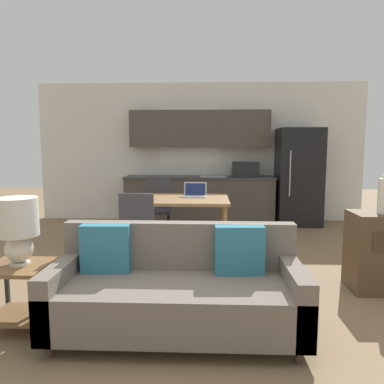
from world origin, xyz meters
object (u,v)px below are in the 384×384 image
object	(u,v)px
table_lamp	(18,225)
laptop	(195,193)
dining_table	(181,203)
couch	(177,290)
side_table	(18,286)
dining_chair_far_left	(158,206)
dining_chair_near_left	(139,229)
refrigerator	(298,177)

from	to	relation	value
table_lamp	laptop	distance (m)	2.72
dining_table	couch	distance (m)	2.26
side_table	dining_chair_far_left	bearing A→B (deg)	76.46
couch	table_lamp	bearing A→B (deg)	179.47
dining_chair_near_left	laptop	distance (m)	1.20
side_table	table_lamp	distance (m)	0.50
side_table	dining_chair_far_left	world-z (taller)	dining_chair_far_left
refrigerator	dining_chair_far_left	xyz separation A→B (m)	(-2.49, -1.16, -0.38)
dining_table	couch	world-z (taller)	couch
dining_table	dining_chair_far_left	distance (m)	0.94
couch	laptop	world-z (taller)	laptop
refrigerator	table_lamp	world-z (taller)	refrigerator
side_table	dining_chair_far_left	distance (m)	3.15
dining_chair_far_left	table_lamp	bearing A→B (deg)	-105.74
table_lamp	dining_chair_near_left	world-z (taller)	table_lamp
refrigerator	table_lamp	size ratio (longest dim) A/B	3.31
dining_table	laptop	size ratio (longest dim) A/B	3.91
dining_table	dining_chair_far_left	size ratio (longest dim) A/B	1.37
refrigerator	couch	bearing A→B (deg)	-114.76
refrigerator	couch	size ratio (longest dim) A/B	0.93
couch	side_table	size ratio (longest dim) A/B	3.62
side_table	dining_chair_near_left	distance (m)	1.58
dining_table	refrigerator	bearing A→B (deg)	43.73
couch	dining_table	bearing A→B (deg)	93.32
couch	dining_chair_near_left	size ratio (longest dim) A/B	2.03
laptop	table_lamp	bearing A→B (deg)	-115.91
dining_chair_far_left	laptop	bearing A→B (deg)	-50.20
refrigerator	side_table	world-z (taller)	refrigerator
dining_table	couch	xyz separation A→B (m)	(0.13, -2.23, -0.36)
refrigerator	dining_table	size ratio (longest dim) A/B	1.38
side_table	table_lamp	xyz separation A→B (m)	(0.01, 0.02, 0.50)
dining_table	side_table	size ratio (longest dim) A/B	2.44
dining_chair_far_left	laptop	xyz separation A→B (m)	(0.61, -0.68, 0.29)
dining_table	dining_chair_far_left	world-z (taller)	dining_chair_far_left
side_table	laptop	world-z (taller)	laptop
refrigerator	dining_chair_near_left	distance (m)	3.79
table_lamp	dining_chair_far_left	bearing A→B (deg)	76.65
dining_chair_near_left	refrigerator	bearing A→B (deg)	-127.40
side_table	dining_chair_near_left	size ratio (longest dim) A/B	0.56
table_lamp	dining_chair_near_left	size ratio (longest dim) A/B	0.57
refrigerator	dining_table	bearing A→B (deg)	-136.27
dining_table	dining_chair_far_left	xyz separation A→B (m)	(-0.42, 0.82, -0.18)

